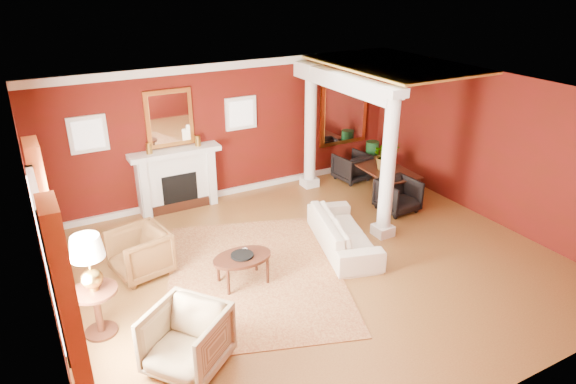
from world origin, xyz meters
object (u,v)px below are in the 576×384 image
coffee_table (242,259)px  dining_table (385,173)px  side_table (90,270)px  sofa (344,227)px  armchair_leopard (140,251)px  armchair_stripe (186,337)px

coffee_table → dining_table: (4.27, 1.79, 0.01)m
coffee_table → side_table: (-2.23, -0.19, 0.58)m
side_table → dining_table: side_table is taller
sofa → side_table: 4.34m
sofa → armchair_leopard: 3.52m
armchair_leopard → side_table: (-0.88, -1.23, 0.59)m
sofa → armchair_leopard: size_ratio=2.40×
sofa → coffee_table: (-2.05, -0.18, 0.03)m
armchair_stripe → side_table: side_table is taller
sofa → armchair_leopard: armchair_leopard is taller
side_table → dining_table: (6.50, 1.98, -0.57)m
sofa → side_table: size_ratio=1.37×
armchair_stripe → dining_table: (5.65, 3.20, -0.02)m
armchair_leopard → sofa: bearing=64.4°
side_table → sofa: bearing=4.9°
dining_table → armchair_stripe: bearing=122.2°
armchair_stripe → dining_table: 6.49m
sofa → armchair_stripe: armchair_stripe is taller
sofa → side_table: side_table is taller
sofa → armchair_leopard: bearing=92.0°
armchair_stripe → dining_table: armchair_stripe is taller
armchair_leopard → armchair_stripe: 2.45m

